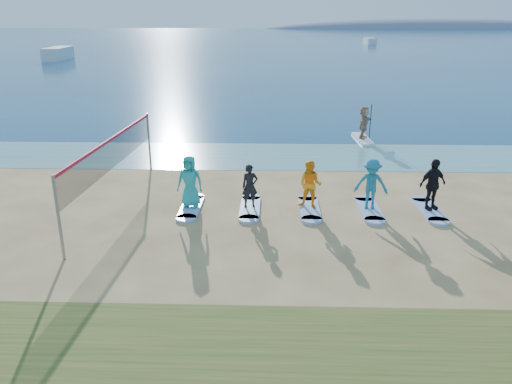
{
  "coord_description": "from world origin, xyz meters",
  "views": [
    {
      "loc": [
        -0.89,
        -13.25,
        6.46
      ],
      "look_at": [
        -1.38,
        2.0,
        1.1
      ],
      "focal_mm": 35.0,
      "sensor_mm": 36.0,
      "label": 1
    }
  ],
  "objects_px": {
    "paddleboard": "(363,139)",
    "boat_offshore_a": "(59,60)",
    "surfboard_4": "(429,210)",
    "student_4": "(433,184)",
    "paddleboarder": "(364,122)",
    "volleyball_net": "(113,153)",
    "surfboard_0": "(191,207)",
    "surfboard_1": "(250,208)",
    "surfboard_2": "(309,209)",
    "student_1": "(250,186)",
    "boat_offshore_b": "(369,44)",
    "student_0": "(190,181)",
    "student_2": "(310,185)",
    "student_3": "(371,184)",
    "surfboard_3": "(369,209)"
  },
  "relations": [
    {
      "from": "volleyball_net",
      "to": "boat_offshore_b",
      "type": "bearing_deg",
      "value": 75.33
    },
    {
      "from": "volleyball_net",
      "to": "boat_offshore_b",
      "type": "distance_m",
      "value": 119.55
    },
    {
      "from": "surfboard_1",
      "to": "student_2",
      "type": "height_order",
      "value": "student_2"
    },
    {
      "from": "surfboard_4",
      "to": "boat_offshore_a",
      "type": "bearing_deg",
      "value": 121.58
    },
    {
      "from": "boat_offshore_a",
      "to": "student_2",
      "type": "xyz_separation_m",
      "value": [
        35.44,
        -64.51,
        0.94
      ]
    },
    {
      "from": "surfboard_2",
      "to": "student_3",
      "type": "bearing_deg",
      "value": 0.0
    },
    {
      "from": "volleyball_net",
      "to": "surfboard_0",
      "type": "relative_size",
      "value": 4.13
    },
    {
      "from": "student_1",
      "to": "surfboard_1",
      "type": "bearing_deg",
      "value": 0.0
    },
    {
      "from": "paddleboard",
      "to": "surfboard_3",
      "type": "bearing_deg",
      "value": -101.19
    },
    {
      "from": "paddleboarder",
      "to": "surfboard_1",
      "type": "bearing_deg",
      "value": 174.83
    },
    {
      "from": "student_0",
      "to": "surfboard_1",
      "type": "bearing_deg",
      "value": 6.13
    },
    {
      "from": "volleyball_net",
      "to": "paddleboarder",
      "type": "height_order",
      "value": "volleyball_net"
    },
    {
      "from": "surfboard_0",
      "to": "student_1",
      "type": "relative_size",
      "value": 1.42
    },
    {
      "from": "surfboard_0",
      "to": "surfboard_2",
      "type": "distance_m",
      "value": 4.22
    },
    {
      "from": "volleyball_net",
      "to": "student_3",
      "type": "relative_size",
      "value": 5.08
    },
    {
      "from": "boat_offshore_b",
      "to": "surfboard_1",
      "type": "bearing_deg",
      "value": -104.92
    },
    {
      "from": "student_0",
      "to": "student_2",
      "type": "distance_m",
      "value": 4.22
    },
    {
      "from": "surfboard_2",
      "to": "surfboard_4",
      "type": "xyz_separation_m",
      "value": [
        4.22,
        0.0,
        0.0
      ]
    },
    {
      "from": "surfboard_2",
      "to": "surfboard_4",
      "type": "distance_m",
      "value": 4.22
    },
    {
      "from": "volleyball_net",
      "to": "paddleboarder",
      "type": "xyz_separation_m",
      "value": [
        10.71,
        10.33,
        -0.91
      ]
    },
    {
      "from": "boat_offshore_b",
      "to": "student_4",
      "type": "height_order",
      "value": "student_4"
    },
    {
      "from": "boat_offshore_a",
      "to": "surfboard_1",
      "type": "bearing_deg",
      "value": -69.13
    },
    {
      "from": "boat_offshore_b",
      "to": "paddleboarder",
      "type": "bearing_deg",
      "value": -103.11
    },
    {
      "from": "paddleboarder",
      "to": "paddleboard",
      "type": "bearing_deg",
      "value": 0.0
    },
    {
      "from": "student_2",
      "to": "boat_offshore_a",
      "type": "bearing_deg",
      "value": 138.89
    },
    {
      "from": "student_4",
      "to": "surfboard_1",
      "type": "bearing_deg",
      "value": 156.87
    },
    {
      "from": "surfboard_1",
      "to": "student_1",
      "type": "distance_m",
      "value": 0.82
    },
    {
      "from": "paddleboarder",
      "to": "student_1",
      "type": "relative_size",
      "value": 1.13
    },
    {
      "from": "surfboard_2",
      "to": "surfboard_3",
      "type": "bearing_deg",
      "value": 0.0
    },
    {
      "from": "boat_offshore_a",
      "to": "paddleboarder",
      "type": "bearing_deg",
      "value": -60.39
    },
    {
      "from": "paddleboard",
      "to": "boat_offshore_a",
      "type": "xyz_separation_m",
      "value": [
        -39.15,
        53.75,
        -0.06
      ]
    },
    {
      "from": "paddleboarder",
      "to": "boat_offshore_a",
      "type": "distance_m",
      "value": 66.51
    },
    {
      "from": "paddleboarder",
      "to": "boat_offshore_b",
      "type": "relative_size",
      "value": 0.28
    },
    {
      "from": "surfboard_1",
      "to": "surfboard_4",
      "type": "distance_m",
      "value": 6.33
    },
    {
      "from": "paddleboard",
      "to": "surfboard_0",
      "type": "bearing_deg",
      "value": -129.13
    },
    {
      "from": "surfboard_4",
      "to": "student_4",
      "type": "distance_m",
      "value": 0.95
    },
    {
      "from": "surfboard_1",
      "to": "student_3",
      "type": "relative_size",
      "value": 1.23
    },
    {
      "from": "surfboard_0",
      "to": "student_2",
      "type": "xyz_separation_m",
      "value": [
        4.22,
        0.0,
        0.9
      ]
    },
    {
      "from": "boat_offshore_a",
      "to": "student_2",
      "type": "distance_m",
      "value": 73.62
    },
    {
      "from": "paddleboarder",
      "to": "surfboard_0",
      "type": "xyz_separation_m",
      "value": [
        -7.93,
        -10.76,
        -0.95
      ]
    },
    {
      "from": "student_3",
      "to": "student_4",
      "type": "relative_size",
      "value": 0.99
    },
    {
      "from": "student_2",
      "to": "student_0",
      "type": "bearing_deg",
      "value": -159.89
    },
    {
      "from": "boat_offshore_b",
      "to": "surfboard_3",
      "type": "bearing_deg",
      "value": -102.92
    },
    {
      "from": "paddleboard",
      "to": "student_1",
      "type": "distance_m",
      "value": 12.26
    },
    {
      "from": "student_3",
      "to": "surfboard_4",
      "type": "bearing_deg",
      "value": 11.87
    },
    {
      "from": "student_2",
      "to": "volleyball_net",
      "type": "bearing_deg",
      "value": -163.46
    },
    {
      "from": "surfboard_0",
      "to": "student_3",
      "type": "relative_size",
      "value": 1.23
    },
    {
      "from": "paddleboarder",
      "to": "student_0",
      "type": "bearing_deg",
      "value": 166.85
    },
    {
      "from": "volleyball_net",
      "to": "surfboard_4",
      "type": "distance_m",
      "value": 11.38
    },
    {
      "from": "paddleboard",
      "to": "surfboard_4",
      "type": "xyz_separation_m",
      "value": [
        0.51,
        -10.76,
        -0.01
      ]
    }
  ]
}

